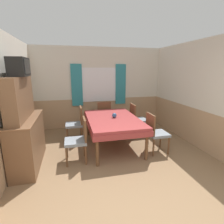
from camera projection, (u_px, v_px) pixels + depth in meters
name	position (u px, v px, depth m)	size (l,w,h in m)	color
wall_back	(99.00, 88.00, 5.78)	(4.56, 0.10, 2.60)	silver
wall_left	(9.00, 102.00, 3.35)	(0.05, 4.51, 2.60)	silver
wall_right	(198.00, 95.00, 4.30)	(0.05, 4.51, 2.60)	silver
dining_table	(113.00, 122.00, 4.35)	(1.25, 1.95, 0.74)	#9E3838
chair_right_far	(137.00, 118.00, 5.12)	(0.44, 0.44, 0.94)	brown
chair_right_near	(155.00, 132.00, 4.03)	(0.44, 0.44, 0.94)	brown
chair_left_far	(76.00, 122.00, 4.73)	(0.44, 0.44, 0.94)	brown
chair_left_near	(79.00, 138.00, 3.64)	(0.44, 0.44, 0.94)	brown
chair_head_window	(104.00, 115.00, 5.53)	(0.44, 0.44, 0.94)	brown
sideboard	(26.00, 130.00, 3.44)	(0.46, 1.41, 1.78)	brown
tv	(19.00, 67.00, 3.17)	(0.29, 0.55, 0.34)	black
vase	(114.00, 115.00, 4.33)	(0.12, 0.12, 0.12)	#335684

